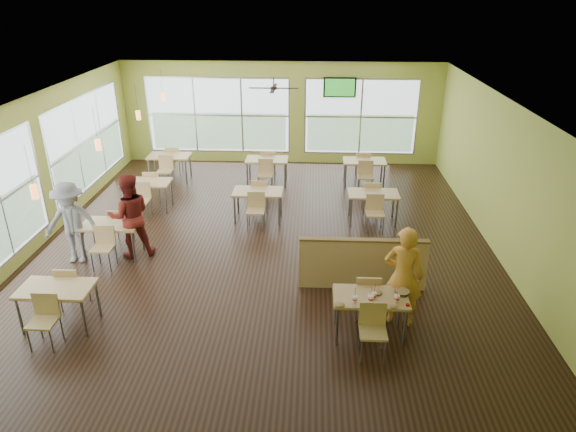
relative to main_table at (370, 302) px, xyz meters
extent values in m
plane|color=black|center=(-2.00, 3.00, -0.63)|extent=(12.00, 12.00, 0.00)
plane|color=white|center=(-2.00, 3.00, 2.57)|extent=(12.00, 12.00, 0.00)
cube|color=#ADB94B|center=(-2.00, 9.00, 0.97)|extent=(10.00, 0.04, 3.20)
cube|color=#ADB94B|center=(-2.00, -3.00, 0.97)|extent=(10.00, 0.04, 3.20)
cube|color=#ADB94B|center=(-7.00, 3.00, 0.97)|extent=(0.04, 12.00, 3.20)
cube|color=#ADB94B|center=(3.00, 3.00, 0.97)|extent=(0.04, 12.00, 3.20)
cube|color=white|center=(-6.98, 6.00, 0.89)|extent=(0.02, 4.50, 2.35)
cube|color=white|center=(-4.00, 8.98, 0.89)|extent=(4.50, 0.02, 2.35)
cube|color=white|center=(0.50, 8.98, 0.89)|extent=(3.50, 0.02, 2.35)
cube|color=#B7BABC|center=(-6.97, 3.50, -0.28)|extent=(0.04, 9.40, 0.05)
cube|color=#B7BABC|center=(-1.75, 8.97, -0.28)|extent=(8.00, 0.04, 0.05)
cube|color=tan|center=(0.00, 0.00, 0.10)|extent=(1.20, 0.70, 0.04)
cube|color=brown|center=(0.00, 0.00, 0.07)|extent=(1.22, 0.71, 0.01)
cylinder|color=slate|center=(-0.54, -0.29, -0.28)|extent=(0.05, 0.05, 0.71)
cylinder|color=slate|center=(0.54, -0.29, -0.28)|extent=(0.05, 0.05, 0.71)
cylinder|color=slate|center=(-0.54, 0.29, -0.28)|extent=(0.05, 0.05, 0.71)
cylinder|color=slate|center=(0.54, 0.29, -0.28)|extent=(0.05, 0.05, 0.71)
cube|color=tan|center=(0.00, 0.55, -0.18)|extent=(0.42, 0.42, 0.04)
cube|color=tan|center=(0.00, 0.74, 0.04)|extent=(0.42, 0.04, 0.40)
cube|color=tan|center=(0.00, -0.55, -0.18)|extent=(0.42, 0.42, 0.04)
cube|color=tan|center=(0.00, -0.74, 0.04)|extent=(0.42, 0.04, 0.40)
cube|color=tan|center=(0.00, 1.45, -0.13)|extent=(2.40, 0.12, 1.00)
cube|color=brown|center=(0.00, 1.45, 0.39)|extent=(2.40, 0.14, 0.04)
cube|color=tan|center=(-5.20, 0.00, 0.10)|extent=(1.20, 0.70, 0.04)
cube|color=brown|center=(-5.20, 0.00, 0.07)|extent=(1.22, 0.71, 0.01)
cylinder|color=slate|center=(-5.74, -0.29, -0.28)|extent=(0.05, 0.05, 0.71)
cylinder|color=slate|center=(-4.66, -0.29, -0.28)|extent=(0.05, 0.05, 0.71)
cylinder|color=slate|center=(-5.74, 0.29, -0.28)|extent=(0.05, 0.05, 0.71)
cylinder|color=slate|center=(-4.66, 0.29, -0.28)|extent=(0.05, 0.05, 0.71)
cube|color=tan|center=(-5.20, 0.55, -0.18)|extent=(0.42, 0.42, 0.04)
cube|color=tan|center=(-5.20, 0.74, 0.04)|extent=(0.42, 0.04, 0.40)
cube|color=tan|center=(-5.20, -0.55, -0.18)|extent=(0.42, 0.42, 0.04)
cube|color=tan|center=(-5.20, -0.74, 0.04)|extent=(0.42, 0.04, 0.40)
cube|color=tan|center=(-5.20, 2.50, 0.10)|extent=(1.20, 0.70, 0.04)
cube|color=brown|center=(-5.20, 2.50, 0.07)|extent=(1.22, 0.71, 0.01)
cylinder|color=slate|center=(-5.74, 2.21, -0.28)|extent=(0.05, 0.05, 0.71)
cylinder|color=slate|center=(-4.66, 2.21, -0.28)|extent=(0.05, 0.05, 0.71)
cylinder|color=slate|center=(-5.74, 2.79, -0.28)|extent=(0.05, 0.05, 0.71)
cylinder|color=slate|center=(-4.66, 2.79, -0.28)|extent=(0.05, 0.05, 0.71)
cube|color=tan|center=(-5.20, 3.05, -0.18)|extent=(0.42, 0.42, 0.04)
cube|color=tan|center=(-5.20, 3.24, 0.04)|extent=(0.42, 0.04, 0.40)
cube|color=tan|center=(-5.20, 1.95, -0.18)|extent=(0.42, 0.42, 0.04)
cube|color=tan|center=(-5.20, 1.76, 0.04)|extent=(0.42, 0.04, 0.40)
cube|color=tan|center=(-5.20, 5.00, 0.10)|extent=(1.20, 0.70, 0.04)
cube|color=brown|center=(-5.20, 5.00, 0.07)|extent=(1.22, 0.71, 0.01)
cylinder|color=slate|center=(-5.74, 4.71, -0.28)|extent=(0.05, 0.05, 0.71)
cylinder|color=slate|center=(-4.66, 4.71, -0.28)|extent=(0.05, 0.05, 0.71)
cylinder|color=slate|center=(-5.74, 5.29, -0.28)|extent=(0.05, 0.05, 0.71)
cylinder|color=slate|center=(-4.66, 5.29, -0.28)|extent=(0.05, 0.05, 0.71)
cube|color=tan|center=(-5.20, 5.55, -0.18)|extent=(0.42, 0.42, 0.04)
cube|color=tan|center=(-5.20, 5.74, 0.04)|extent=(0.42, 0.04, 0.40)
cube|color=tan|center=(-5.20, 4.45, -0.18)|extent=(0.42, 0.42, 0.04)
cube|color=tan|center=(-5.20, 4.26, 0.04)|extent=(0.42, 0.04, 0.40)
cube|color=tan|center=(-5.20, 7.20, 0.10)|extent=(1.20, 0.70, 0.04)
cube|color=brown|center=(-5.20, 7.20, 0.07)|extent=(1.22, 0.71, 0.01)
cylinder|color=slate|center=(-5.74, 6.91, -0.28)|extent=(0.05, 0.05, 0.71)
cylinder|color=slate|center=(-4.66, 6.91, -0.28)|extent=(0.05, 0.05, 0.71)
cylinder|color=slate|center=(-5.74, 7.49, -0.28)|extent=(0.05, 0.05, 0.71)
cylinder|color=slate|center=(-4.66, 7.49, -0.28)|extent=(0.05, 0.05, 0.71)
cube|color=tan|center=(-5.20, 7.75, -0.18)|extent=(0.42, 0.42, 0.04)
cube|color=tan|center=(-5.20, 7.94, 0.04)|extent=(0.42, 0.04, 0.40)
cube|color=tan|center=(-5.20, 6.65, -0.18)|extent=(0.42, 0.42, 0.04)
cube|color=tan|center=(-5.20, 6.46, 0.04)|extent=(0.42, 0.04, 0.40)
cube|color=tan|center=(-2.30, 4.50, 0.10)|extent=(1.20, 0.70, 0.04)
cube|color=brown|center=(-2.30, 4.50, 0.07)|extent=(1.22, 0.71, 0.01)
cylinder|color=slate|center=(-2.84, 4.21, -0.28)|extent=(0.05, 0.05, 0.71)
cylinder|color=slate|center=(-1.76, 4.21, -0.28)|extent=(0.05, 0.05, 0.71)
cylinder|color=slate|center=(-2.84, 4.79, -0.28)|extent=(0.05, 0.05, 0.71)
cylinder|color=slate|center=(-1.76, 4.79, -0.28)|extent=(0.05, 0.05, 0.71)
cube|color=tan|center=(-2.30, 5.05, -0.18)|extent=(0.42, 0.42, 0.04)
cube|color=tan|center=(-2.30, 5.24, 0.04)|extent=(0.42, 0.04, 0.40)
cube|color=tan|center=(-2.30, 3.95, -0.18)|extent=(0.42, 0.42, 0.04)
cube|color=tan|center=(-2.30, 3.76, 0.04)|extent=(0.42, 0.04, 0.40)
cube|color=tan|center=(-2.30, 7.00, 0.10)|extent=(1.20, 0.70, 0.04)
cube|color=brown|center=(-2.30, 7.00, 0.07)|extent=(1.22, 0.71, 0.01)
cylinder|color=slate|center=(-2.84, 6.71, -0.28)|extent=(0.05, 0.05, 0.71)
cylinder|color=slate|center=(-1.76, 6.71, -0.28)|extent=(0.05, 0.05, 0.71)
cylinder|color=slate|center=(-2.84, 7.29, -0.28)|extent=(0.05, 0.05, 0.71)
cylinder|color=slate|center=(-1.76, 7.29, -0.28)|extent=(0.05, 0.05, 0.71)
cube|color=tan|center=(-2.30, 7.55, -0.18)|extent=(0.42, 0.42, 0.04)
cube|color=tan|center=(-2.30, 7.74, 0.04)|extent=(0.42, 0.04, 0.40)
cube|color=tan|center=(-2.30, 6.45, -0.18)|extent=(0.42, 0.42, 0.04)
cube|color=tan|center=(-2.30, 6.26, 0.04)|extent=(0.42, 0.04, 0.40)
cube|color=tan|center=(0.50, 4.50, 0.10)|extent=(1.20, 0.70, 0.04)
cube|color=brown|center=(0.50, 4.50, 0.07)|extent=(1.22, 0.71, 0.01)
cylinder|color=slate|center=(-0.04, 4.21, -0.28)|extent=(0.05, 0.05, 0.71)
cylinder|color=slate|center=(1.04, 4.21, -0.28)|extent=(0.05, 0.05, 0.71)
cylinder|color=slate|center=(-0.04, 4.79, -0.28)|extent=(0.05, 0.05, 0.71)
cylinder|color=slate|center=(1.04, 4.79, -0.28)|extent=(0.05, 0.05, 0.71)
cube|color=tan|center=(0.50, 5.05, -0.18)|extent=(0.42, 0.42, 0.04)
cube|color=tan|center=(0.50, 5.24, 0.04)|extent=(0.42, 0.04, 0.40)
cube|color=tan|center=(0.50, 3.95, -0.18)|extent=(0.42, 0.42, 0.04)
cube|color=tan|center=(0.50, 3.76, 0.04)|extent=(0.42, 0.04, 0.40)
cube|color=tan|center=(0.50, 7.00, 0.10)|extent=(1.20, 0.70, 0.04)
cube|color=brown|center=(0.50, 7.00, 0.07)|extent=(1.22, 0.71, 0.01)
cylinder|color=slate|center=(-0.04, 6.71, -0.28)|extent=(0.05, 0.05, 0.71)
cylinder|color=slate|center=(1.04, 6.71, -0.28)|extent=(0.05, 0.05, 0.71)
cylinder|color=slate|center=(-0.04, 7.29, -0.28)|extent=(0.05, 0.05, 0.71)
cylinder|color=slate|center=(1.04, 7.29, -0.28)|extent=(0.05, 0.05, 0.71)
cube|color=tan|center=(0.50, 7.55, -0.18)|extent=(0.42, 0.42, 0.04)
cube|color=tan|center=(0.50, 7.74, 0.04)|extent=(0.42, 0.04, 0.40)
cube|color=tan|center=(0.50, 6.45, -0.18)|extent=(0.42, 0.42, 0.04)
cube|color=tan|center=(0.50, 6.26, 0.04)|extent=(0.42, 0.04, 0.40)
cylinder|color=#2D2119|center=(-5.20, 0.00, 2.22)|extent=(0.01, 0.01, 0.70)
cylinder|color=orange|center=(-5.20, 0.00, 1.82)|extent=(0.11, 0.11, 0.22)
cylinder|color=#2D2119|center=(-5.20, 2.50, 2.22)|extent=(0.01, 0.01, 0.70)
cylinder|color=orange|center=(-5.20, 2.50, 1.82)|extent=(0.11, 0.11, 0.22)
cylinder|color=#2D2119|center=(-5.20, 5.00, 2.22)|extent=(0.01, 0.01, 0.70)
cylinder|color=orange|center=(-5.20, 5.00, 1.82)|extent=(0.11, 0.11, 0.22)
cylinder|color=#2D2119|center=(-5.20, 7.20, 2.22)|extent=(0.01, 0.01, 0.70)
cylinder|color=orange|center=(-5.20, 7.20, 1.82)|extent=(0.11, 0.11, 0.22)
cylinder|color=#2D2119|center=(-2.00, 6.00, 2.45)|extent=(0.03, 0.03, 0.24)
cylinder|color=#2D2119|center=(-2.00, 6.00, 2.31)|extent=(0.16, 0.16, 0.06)
cube|color=#2D2119|center=(-1.65, 6.00, 2.31)|extent=(0.55, 0.10, 0.01)
cube|color=#2D2119|center=(-2.00, 6.35, 2.31)|extent=(0.10, 0.55, 0.01)
cube|color=#2D2119|center=(-2.35, 6.00, 2.31)|extent=(0.55, 0.10, 0.01)
cube|color=#2D2119|center=(-2.00, 5.65, 2.31)|extent=(0.10, 0.55, 0.01)
cube|color=black|center=(-0.20, 8.90, 1.82)|extent=(1.00, 0.06, 0.60)
cube|color=green|center=(-0.20, 8.87, 1.82)|extent=(0.90, 0.01, 0.52)
imported|color=#D15E17|center=(0.56, 0.37, 0.28)|extent=(0.74, 0.56, 1.81)
imported|color=maroon|center=(-4.78, 2.54, 0.29)|extent=(1.08, 0.97, 1.83)
imported|color=slate|center=(-5.88, 2.21, 0.25)|extent=(1.18, 0.72, 1.76)
cone|color=white|center=(-0.27, -0.19, 0.17)|extent=(0.08, 0.08, 0.10)
cylinder|color=red|center=(-0.27, -0.19, 0.17)|extent=(0.07, 0.07, 0.03)
cylinder|color=white|center=(-0.27, -0.19, 0.23)|extent=(0.08, 0.08, 0.01)
cylinder|color=blue|center=(-0.27, -0.19, 0.32)|extent=(0.01, 0.05, 0.19)
cone|color=white|center=(-0.02, -0.18, 0.18)|extent=(0.09, 0.09, 0.12)
cylinder|color=red|center=(-0.02, -0.18, 0.18)|extent=(0.08, 0.08, 0.04)
cylinder|color=white|center=(-0.02, -0.18, 0.25)|extent=(0.09, 0.09, 0.01)
cylinder|color=#D6CD08|center=(-0.02, -0.18, 0.35)|extent=(0.02, 0.06, 0.22)
cone|color=white|center=(0.04, -0.08, 0.17)|extent=(0.08, 0.08, 0.11)
cylinder|color=red|center=(0.04, -0.08, 0.18)|extent=(0.08, 0.08, 0.03)
cylinder|color=white|center=(0.04, -0.08, 0.24)|extent=(0.09, 0.09, 0.01)
cylinder|color=red|center=(0.04, -0.08, 0.33)|extent=(0.02, 0.05, 0.20)
cone|color=white|center=(0.39, -0.14, 0.18)|extent=(0.08, 0.08, 0.11)
cylinder|color=red|center=(0.39, -0.14, 0.18)|extent=(0.08, 0.08, 0.03)
cylinder|color=white|center=(0.39, -0.14, 0.24)|extent=(0.09, 0.09, 0.01)
cylinder|color=red|center=(0.39, -0.14, 0.33)|extent=(0.02, 0.05, 0.20)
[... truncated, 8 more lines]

